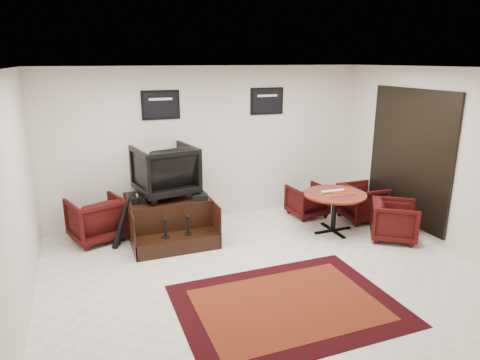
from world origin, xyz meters
name	(u,v)px	position (x,y,z in m)	size (l,w,h in m)	color
ground	(266,274)	(0.00, 0.00, 0.00)	(6.00, 6.00, 0.00)	silver
room_shell	(292,145)	(0.41, 0.12, 1.79)	(6.02, 5.02, 2.81)	silver
area_rug	(288,305)	(-0.08, -0.82, 0.01)	(2.64, 1.98, 0.01)	black
shine_podium	(169,219)	(-0.98, 1.80, 0.32)	(1.34, 1.38, 0.69)	black
shine_chair	(165,168)	(-0.98, 1.94, 1.16)	(0.93, 0.87, 0.95)	black
shoes_pair	(138,199)	(-1.47, 1.77, 0.74)	(0.23, 0.29, 0.11)	black
polish_kit	(200,197)	(-0.50, 1.53, 0.73)	(0.25, 0.17, 0.09)	black
umbrella_black	(121,225)	(-1.78, 1.63, 0.39)	(0.29, 0.11, 0.78)	black
umbrella_hooked	(123,221)	(-1.73, 1.75, 0.41)	(0.30, 0.11, 0.81)	black
armchair_side	(96,217)	(-2.13, 2.10, 0.40)	(0.78, 0.73, 0.81)	black
meeting_table	(335,198)	(1.74, 1.00, 0.61)	(1.06, 1.06, 0.69)	#4A160A
table_chair_back	(307,199)	(1.70, 1.87, 0.33)	(0.65, 0.61, 0.66)	black
table_chair_window	(362,200)	(2.56, 1.32, 0.37)	(0.72, 0.67, 0.74)	black
table_chair_corner	(395,219)	(2.49, 0.36, 0.36)	(0.70, 0.66, 0.72)	black
paper_roll	(333,191)	(1.73, 1.07, 0.72)	(0.05, 0.05, 0.42)	white
table_clutter	(341,193)	(1.83, 0.97, 0.70)	(0.56, 0.37, 0.01)	orange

